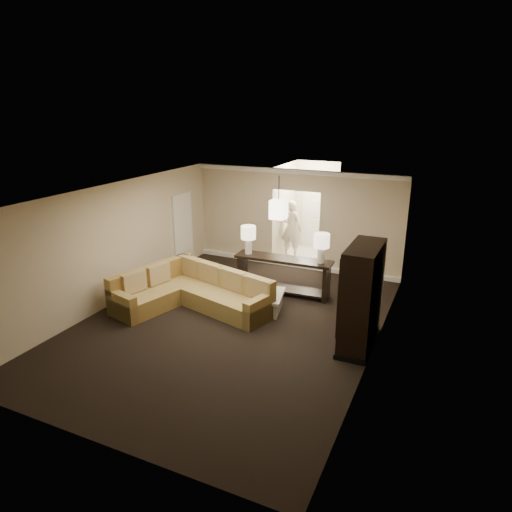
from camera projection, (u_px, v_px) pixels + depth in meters
The scene contains 19 objects.
ground at pixel (231, 323), 9.80m from camera, with size 8.00×8.00×0.00m, color black.
wall_back at pixel (295, 219), 12.81m from camera, with size 6.00×0.04×2.80m, color beige.
wall_front at pixel (86, 354), 5.90m from camera, with size 6.00×0.04×2.80m, color beige.
wall_left at pixel (114, 244), 10.53m from camera, with size 0.04×8.00×2.80m, color beige.
wall_right at pixel (377, 285), 8.18m from camera, with size 0.04×8.00×2.80m, color beige.
ceiling at pixel (228, 194), 8.91m from camera, with size 6.00×8.00×0.02m, color white.
crown_molding at pixel (296, 172), 12.34m from camera, with size 6.00×0.10×0.12m, color white.
baseboard at pixel (294, 265), 13.19m from camera, with size 6.00×0.10×0.12m, color white.
side_door at pixel (183, 230), 13.05m from camera, with size 0.05×0.90×2.10m, color white.
foyer at pixel (310, 213), 13.99m from camera, with size 1.44×2.02×2.80m.
sectional_sofa at pixel (192, 292), 10.48m from camera, with size 3.49×2.54×0.90m.
coffee_table at pixel (261, 301), 10.39m from camera, with size 1.19×1.19×0.42m.
console_table at pixel (283, 272), 11.18m from camera, with size 2.41×0.64×0.93m.
armoire at pixel (361, 299), 8.60m from camera, with size 0.61×1.42×2.04m.
drink_table at pixel (264, 290), 10.61m from camera, with size 0.41×0.41×0.51m.
table_lamp_left at pixel (248, 235), 11.25m from camera, with size 0.37×0.37×0.71m.
table_lamp_right at pixel (322, 244), 10.58m from camera, with size 0.37×0.37×0.71m.
pendant_light at pixel (279, 209), 11.51m from camera, with size 0.38×0.38×1.09m.
person at pixel (291, 226), 13.77m from camera, with size 0.70×0.47×1.95m, color #EDE2C9.
Camera 1 is at (4.16, -7.81, 4.49)m, focal length 32.00 mm.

